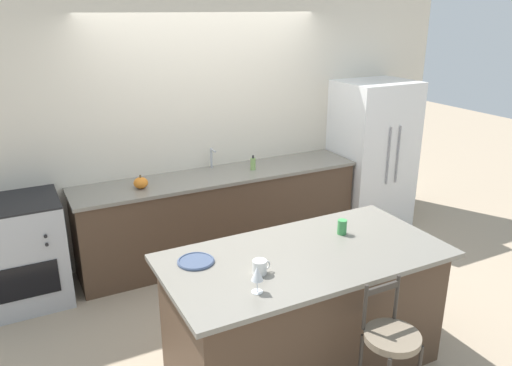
# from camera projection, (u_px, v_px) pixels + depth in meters

# --- Properties ---
(ground_plane) EXTENTS (18.00, 18.00, 0.00)m
(ground_plane) POSITION_uv_depth(u_px,v_px,m) (236.00, 267.00, 5.16)
(ground_plane) COLOR tan
(wall_back) EXTENTS (6.00, 0.07, 2.70)m
(wall_back) POSITION_uv_depth(u_px,v_px,m) (207.00, 126.00, 5.29)
(wall_back) COLOR beige
(wall_back) RESTS_ON ground_plane
(back_counter) EXTENTS (3.01, 0.66, 0.92)m
(back_counter) POSITION_uv_depth(u_px,v_px,m) (221.00, 214.00, 5.32)
(back_counter) COLOR #4C3828
(back_counter) RESTS_ON ground_plane
(sink_faucet) EXTENTS (0.02, 0.13, 0.22)m
(sink_faucet) POSITION_uv_depth(u_px,v_px,m) (212.00, 156.00, 5.29)
(sink_faucet) COLOR #ADAFB5
(sink_faucet) RESTS_ON back_counter
(kitchen_island) EXTENTS (2.00, 1.00, 0.93)m
(kitchen_island) POSITION_uv_depth(u_px,v_px,m) (304.00, 310.00, 3.62)
(kitchen_island) COLOR #4C3828
(kitchen_island) RESTS_ON ground_plane
(refrigerator) EXTENTS (0.86, 0.74, 1.75)m
(refrigerator) POSITION_uv_depth(u_px,v_px,m) (371.00, 155.00, 5.97)
(refrigerator) COLOR white
(refrigerator) RESTS_ON ground_plane
(oven_range) EXTENTS (0.75, 0.69, 0.97)m
(oven_range) POSITION_uv_depth(u_px,v_px,m) (20.00, 253.00, 4.43)
(oven_range) COLOR #ADAFB5
(oven_range) RESTS_ON ground_plane
(bar_stool_near) EXTENTS (0.34, 0.34, 0.99)m
(bar_stool_near) POSITION_uv_depth(u_px,v_px,m) (390.00, 352.00, 3.05)
(bar_stool_near) COLOR #332D28
(bar_stool_near) RESTS_ON ground_plane
(dinner_plate) EXTENTS (0.25, 0.25, 0.02)m
(dinner_plate) POSITION_uv_depth(u_px,v_px,m) (196.00, 261.00, 3.34)
(dinner_plate) COLOR #425170
(dinner_plate) RESTS_ON kitchen_island
(wine_glass) EXTENTS (0.07, 0.07, 0.17)m
(wine_glass) POSITION_uv_depth(u_px,v_px,m) (257.00, 274.00, 2.96)
(wine_glass) COLOR white
(wine_glass) RESTS_ON kitchen_island
(coffee_mug) EXTENTS (0.12, 0.09, 0.09)m
(coffee_mug) POSITION_uv_depth(u_px,v_px,m) (260.00, 267.00, 3.19)
(coffee_mug) COLOR white
(coffee_mug) RESTS_ON kitchen_island
(tumbler_cup) EXTENTS (0.07, 0.07, 0.11)m
(tumbler_cup) POSITION_uv_depth(u_px,v_px,m) (342.00, 227.00, 3.75)
(tumbler_cup) COLOR #3D934C
(tumbler_cup) RESTS_ON kitchen_island
(pumpkin_decoration) EXTENTS (0.14, 0.14, 0.13)m
(pumpkin_decoration) POSITION_uv_depth(u_px,v_px,m) (141.00, 183.00, 4.73)
(pumpkin_decoration) COLOR orange
(pumpkin_decoration) RESTS_ON back_counter
(soap_bottle) EXTENTS (0.06, 0.06, 0.16)m
(soap_bottle) POSITION_uv_depth(u_px,v_px,m) (253.00, 164.00, 5.27)
(soap_bottle) COLOR #89B260
(soap_bottle) RESTS_ON back_counter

